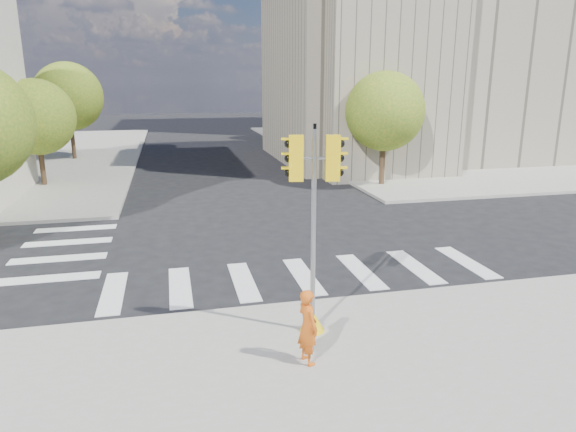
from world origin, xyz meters
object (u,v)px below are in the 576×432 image
at_px(lamp_far, 306,93).
at_px(lamp_near, 366,99).
at_px(traffic_signal, 313,248).
at_px(photographer, 308,327).

bearing_deg(lamp_far, lamp_near, -90.00).
xyz_separation_m(traffic_signal, photographer, (-0.46, -1.27, -1.19)).
distance_m(lamp_far, traffic_signal, 34.86).
bearing_deg(traffic_signal, lamp_near, 76.95).
relative_size(lamp_near, photographer, 5.21).
relative_size(lamp_near, traffic_signal, 1.75).
xyz_separation_m(lamp_far, photographer, (-9.32, -34.90, -3.65)).
bearing_deg(traffic_signal, lamp_far, 86.48).
height_order(traffic_signal, photographer, traffic_signal).
distance_m(lamp_near, lamp_far, 14.00).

